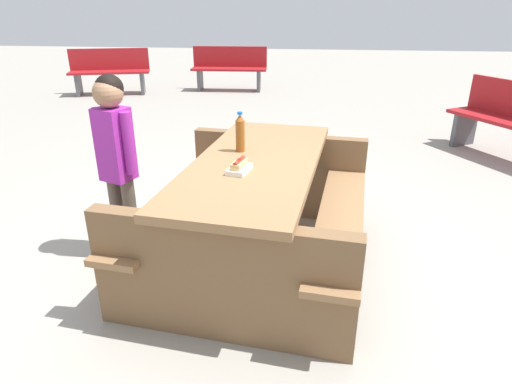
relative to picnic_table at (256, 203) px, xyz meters
name	(u,v)px	position (x,y,z in m)	size (l,w,h in m)	color
ground_plane	(256,260)	(0.00, 0.00, -0.44)	(30.00, 30.00, 0.00)	gray
picnic_table	(256,203)	(0.00, 0.00, 0.00)	(1.95, 1.60, 0.75)	olive
soda_bottle	(240,133)	(-0.16, -0.12, 0.43)	(0.06, 0.06, 0.27)	brown
hotdog_tray	(239,167)	(0.23, -0.07, 0.34)	(0.20, 0.15, 0.08)	white
child_in_coat	(115,145)	(-0.01, -0.93, 0.36)	(0.23, 0.30, 1.27)	brown
park_bench_mid	(229,68)	(-6.37, -1.30, 0.00)	(0.47, 1.52, 0.85)	maroon
park_bench_far	(110,71)	(-5.69, -3.53, 0.00)	(0.80, 1.55, 0.85)	maroon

